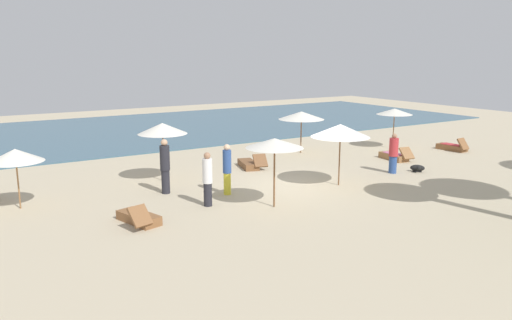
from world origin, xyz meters
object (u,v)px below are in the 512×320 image
object	(u,v)px
umbrella_2	(15,155)
person_0	(227,169)
person_3	(165,166)
lounger_4	(453,147)
person_1	(393,153)
lounger_1	(395,156)
lounger_0	(249,164)
person_2	(208,179)
umbrella_1	(301,115)
umbrella_5	(395,112)
umbrella_0	(275,143)
dog	(418,168)
lounger_3	(139,218)
umbrella_4	(340,131)
umbrella_3	(163,129)

from	to	relation	value
umbrella_2	person_0	distance (m)	6.85
person_3	lounger_4	bearing A→B (deg)	-0.70
person_1	lounger_1	bearing A→B (deg)	40.97
lounger_0	person_2	bearing A→B (deg)	-134.99
umbrella_1	person_3	world-z (taller)	umbrella_1
umbrella_5	person_3	bearing A→B (deg)	-171.95
umbrella_0	lounger_0	size ratio (longest dim) A/B	1.26
umbrella_1	person_2	xyz separation A→B (m)	(-8.06, -5.65, -0.97)
umbrella_1	dog	distance (m)	6.45
lounger_3	umbrella_0	bearing A→B (deg)	-10.09
umbrella_0	person_3	distance (m)	4.29
umbrella_2	umbrella_4	world-z (taller)	umbrella_4
umbrella_5	dog	world-z (taller)	umbrella_5
lounger_1	umbrella_2	bearing A→B (deg)	176.20
lounger_4	person_3	xyz separation A→B (m)	(-15.68, 0.19, 0.82)
umbrella_2	umbrella_3	xyz separation A→B (m)	(5.30, 0.88, 0.33)
umbrella_0	umbrella_4	size ratio (longest dim) A/B	0.97
umbrella_0	umbrella_5	distance (m)	12.37
lounger_4	lounger_0	bearing A→B (deg)	169.20
umbrella_3	person_1	distance (m)	9.49
umbrella_2	lounger_4	xyz separation A→B (m)	(20.36, -0.98, -1.57)
umbrella_3	lounger_1	distance (m)	11.06
umbrella_1	person_2	bearing A→B (deg)	-144.98
lounger_0	lounger_4	world-z (taller)	lounger_4
lounger_4	dog	xyz separation A→B (m)	(-5.40, -2.33, -0.01)
dog	umbrella_3	bearing A→B (deg)	156.52
dog	lounger_3	bearing A→B (deg)	-179.43
umbrella_5	dog	bearing A→B (deg)	-126.24
lounger_3	person_0	xyz separation A→B (m)	(3.72, 1.35, 0.76)
umbrella_1	person_3	distance (m)	9.36
umbrella_2	person_1	bearing A→B (deg)	-11.74
dog	lounger_1	bearing A→B (deg)	64.80
lounger_0	umbrella_3	bearing A→B (deg)	-176.70
lounger_3	umbrella_4	bearing A→B (deg)	1.60
person_1	umbrella_2	bearing A→B (deg)	168.26
lounger_3	dog	world-z (taller)	lounger_3
person_1	umbrella_4	bearing A→B (deg)	-174.33
umbrella_2	dog	bearing A→B (deg)	-12.49
lounger_4	umbrella_1	bearing A→B (deg)	152.43
person_0	umbrella_2	bearing A→B (deg)	162.18
person_2	lounger_3	bearing A→B (deg)	-169.36
lounger_4	umbrella_3	bearing A→B (deg)	172.93
umbrella_3	lounger_0	xyz separation A→B (m)	(4.05, 0.23, -1.92)
lounger_0	lounger_3	distance (m)	8.01
person_2	person_3	bearing A→B (deg)	105.04
umbrella_4	umbrella_0	bearing A→B (deg)	-164.80
umbrella_5	lounger_1	bearing A→B (deg)	-135.10
lounger_3	person_3	world-z (taller)	person_3
umbrella_4	lounger_3	xyz separation A→B (m)	(-7.92, -0.22, -1.93)
umbrella_0	lounger_0	distance (m)	6.11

